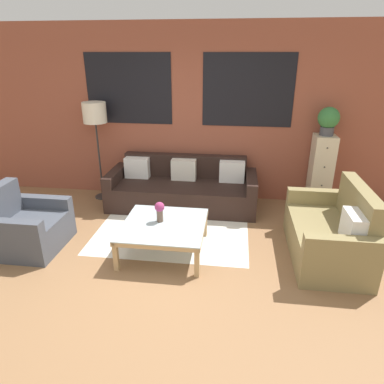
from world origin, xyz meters
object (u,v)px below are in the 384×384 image
object	(u,v)px
couch_dark	(183,189)
potted_plant	(328,120)
settee_vintage	(331,234)
drawer_cabinet	(320,172)
armchair_corner	(27,227)
flower_vase	(160,210)
floor_lamp	(95,117)
coffee_table	(164,227)

from	to	relation	value
couch_dark	potted_plant	xyz separation A→B (m)	(2.17, 0.22, 1.14)
settee_vintage	drawer_cabinet	world-z (taller)	drawer_cabinet
potted_plant	armchair_corner	bearing A→B (deg)	-155.84
drawer_cabinet	couch_dark	bearing A→B (deg)	-174.08
settee_vintage	drawer_cabinet	bearing A→B (deg)	84.23
flower_vase	armchair_corner	bearing A→B (deg)	-174.19
armchair_corner	flower_vase	distance (m)	1.73
floor_lamp	drawer_cabinet	bearing A→B (deg)	0.92
couch_dark	settee_vintage	xyz separation A→B (m)	(2.02, -1.27, 0.03)
couch_dark	armchair_corner	world-z (taller)	armchair_corner
couch_dark	drawer_cabinet	xyz separation A→B (m)	(2.17, 0.22, 0.31)
settee_vintage	flower_vase	bearing A→B (deg)	-177.39
settee_vintage	drawer_cabinet	xyz separation A→B (m)	(0.15, 1.50, 0.28)
armchair_corner	flower_vase	bearing A→B (deg)	5.81
floor_lamp	potted_plant	xyz separation A→B (m)	(3.60, 0.06, 0.03)
coffee_table	floor_lamp	bearing A→B (deg)	131.82
couch_dark	flower_vase	distance (m)	1.39
couch_dark	flower_vase	xyz separation A→B (m)	(-0.07, -1.37, 0.27)
armchair_corner	coffee_table	xyz separation A→B (m)	(1.76, 0.11, 0.06)
coffee_table	settee_vintage	bearing A→B (deg)	4.38
armchair_corner	floor_lamp	world-z (taller)	floor_lamp
potted_plant	couch_dark	bearing A→B (deg)	-174.08
couch_dark	settee_vintage	distance (m)	2.39
couch_dark	floor_lamp	world-z (taller)	floor_lamp
coffee_table	couch_dark	bearing A→B (deg)	89.70
flower_vase	couch_dark	bearing A→B (deg)	87.21
potted_plant	floor_lamp	bearing A→B (deg)	-179.08
couch_dark	settee_vintage	world-z (taller)	settee_vintage
couch_dark	floor_lamp	size ratio (longest dim) A/B	1.45
couch_dark	floor_lamp	xyz separation A→B (m)	(-1.43, 0.17, 1.11)
flower_vase	settee_vintage	bearing A→B (deg)	2.61
settee_vintage	coffee_table	xyz separation A→B (m)	(-2.03, -0.16, 0.03)
potted_plant	flower_vase	bearing A→B (deg)	-144.54
couch_dark	flower_vase	bearing A→B (deg)	-92.79
couch_dark	potted_plant	bearing A→B (deg)	5.92
potted_plant	flower_vase	size ratio (longest dim) A/B	1.63
settee_vintage	flower_vase	distance (m)	2.10
couch_dark	coffee_table	size ratio (longest dim) A/B	2.32
coffee_table	drawer_cabinet	xyz separation A→B (m)	(2.18, 1.65, 0.25)
drawer_cabinet	armchair_corner	bearing A→B (deg)	-155.84
potted_plant	flower_vase	xyz separation A→B (m)	(-2.24, -1.59, -0.87)
flower_vase	floor_lamp	bearing A→B (deg)	131.71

